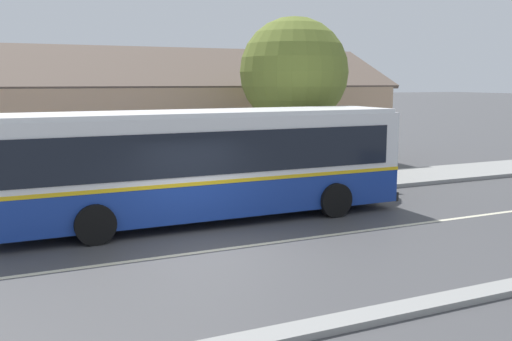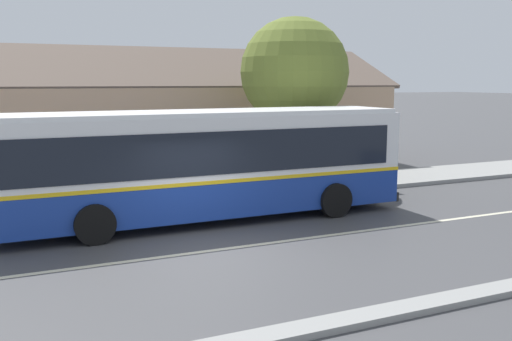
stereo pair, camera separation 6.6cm
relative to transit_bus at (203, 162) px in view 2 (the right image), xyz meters
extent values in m
plane|color=#424244|center=(-0.83, -2.90, -1.66)|extent=(300.00, 300.00, 0.00)
cube|color=gray|center=(-0.83, 3.10, -1.59)|extent=(60.00, 3.00, 0.15)
cube|color=gray|center=(-0.83, -7.65, -1.60)|extent=(60.00, 0.50, 0.12)
cube|color=beige|center=(-0.83, -2.90, -1.66)|extent=(60.00, 0.16, 0.01)
cube|color=tan|center=(-1.16, 10.60, 0.16)|extent=(25.60, 8.16, 3.64)
cube|color=brown|center=(-1.16, 8.56, 2.83)|extent=(26.20, 4.14, 1.86)
cube|color=brown|center=(-1.16, 12.64, 2.83)|extent=(26.20, 4.14, 1.86)
cube|color=black|center=(-1.16, 6.49, 0.34)|extent=(1.10, 0.06, 1.30)
cube|color=black|center=(7.80, 6.49, 0.34)|extent=(1.10, 0.06, 1.30)
cube|color=#4C3323|center=(2.68, 6.49, -0.61)|extent=(1.00, 0.06, 2.10)
cube|color=navy|center=(-0.02, 0.00, -0.90)|extent=(11.60, 2.51, 0.97)
cube|color=gold|center=(-0.02, 0.00, -0.37)|extent=(11.62, 2.53, 0.10)
cube|color=white|center=(-0.02, 0.00, 0.49)|extent=(11.60, 2.51, 1.62)
cube|color=white|center=(-0.02, 0.00, 1.36)|extent=(11.37, 2.38, 0.12)
cube|color=black|center=(-0.02, 1.26, 0.39)|extent=(10.67, 0.04, 1.12)
cube|color=black|center=(-0.02, -1.27, 0.39)|extent=(10.67, 0.04, 1.12)
cube|color=black|center=(5.80, -0.01, 0.39)|extent=(0.04, 2.20, 1.12)
cube|color=black|center=(5.80, -0.01, 1.16)|extent=(0.04, 1.75, 0.24)
cube|color=black|center=(5.82, -0.01, -1.26)|extent=(0.08, 2.50, 0.28)
cube|color=#192D99|center=(-1.47, 1.27, -0.90)|extent=(3.25, 0.03, 0.68)
cube|color=black|center=(4.51, 1.27, -0.22)|extent=(0.90, 0.03, 2.34)
cylinder|color=black|center=(3.58, 1.25, -1.16)|extent=(1.00, 0.28, 1.00)
cylinder|color=black|center=(3.58, -1.25, -1.16)|extent=(1.00, 0.28, 1.00)
cylinder|color=black|center=(-3.21, 1.25, -1.16)|extent=(1.00, 0.28, 1.00)
cylinder|color=black|center=(-3.21, -1.25, -1.16)|extent=(1.00, 0.28, 1.00)
cylinder|color=#4C3828|center=(4.92, 3.79, -0.20)|extent=(0.29, 0.29, 2.93)
sphere|color=olive|center=(4.92, 3.79, 2.57)|extent=(4.01, 4.01, 4.01)
sphere|color=olive|center=(5.28, 3.88, 1.97)|extent=(2.43, 2.43, 2.43)
cylinder|color=gray|center=(7.20, 2.10, -0.31)|extent=(0.07, 0.07, 2.40)
cube|color=#1959A5|center=(7.20, 2.08, 0.64)|extent=(0.36, 0.03, 0.48)
camera|label=1|loc=(-5.28, -14.95, 2.24)|focal=40.00mm
camera|label=2|loc=(-5.22, -14.97, 2.24)|focal=40.00mm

